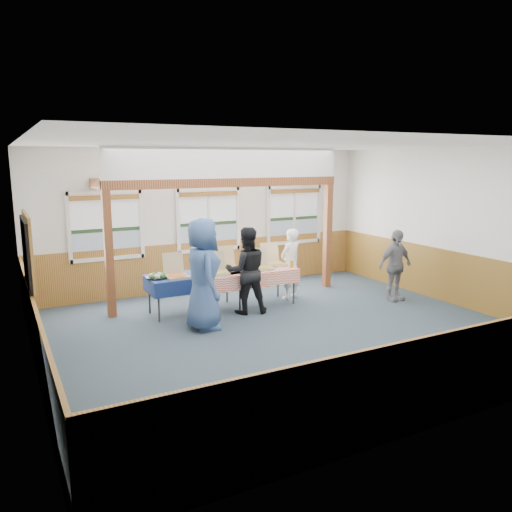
{
  "coord_description": "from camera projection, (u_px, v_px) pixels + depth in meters",
  "views": [
    {
      "loc": [
        -4.32,
        -7.1,
        2.95
      ],
      "look_at": [
        -0.07,
        1.0,
        1.18
      ],
      "focal_mm": 35.0,
      "sensor_mm": 36.0,
      "label": 1
    }
  ],
  "objects": [
    {
      "name": "man_blue",
      "position": [
        203.0,
        274.0,
        8.71
      ],
      "size": [
        0.73,
        1.03,
        1.97
      ],
      "primitive_type": "imported",
      "rotation": [
        0.0,
        0.0,
        1.46
      ],
      "color": "#345084",
      "rests_on": "floor"
    },
    {
      "name": "table_right",
      "position": [
        250.0,
        272.0,
        10.14
      ],
      "size": [
        1.94,
        0.93,
        0.76
      ],
      "rotation": [
        0.0,
        0.0,
        -0.05
      ],
      "color": "#2E2E2E",
      "rests_on": "floor"
    },
    {
      "name": "wainscot_front",
      "position": [
        447.0,
        378.0,
        5.58
      ],
      "size": [
        7.98,
        0.05,
        1.1
      ],
      "primitive_type": "cube",
      "color": "brown",
      "rests_on": "floor"
    },
    {
      "name": "wall_left",
      "position": [
        28.0,
        264.0,
        6.58
      ],
      "size": [
        0.0,
        8.0,
        8.0
      ],
      "primitive_type": "plane",
      "rotation": [
        1.57,
        0.0,
        1.57
      ],
      "color": "silver",
      "rests_on": "floor"
    },
    {
      "name": "wall_back",
      "position": [
        208.0,
        220.0,
        11.45
      ],
      "size": [
        8.0,
        0.0,
        8.0
      ],
      "primitive_type": "plane",
      "rotation": [
        1.57,
        0.0,
        0.0
      ],
      "color": "silver",
      "rests_on": "floor"
    },
    {
      "name": "wainscot_back",
      "position": [
        209.0,
        265.0,
        11.62
      ],
      "size": [
        7.98,
        0.05,
        1.1
      ],
      "primitive_type": "cube",
      "color": "brown",
      "rests_on": "floor"
    },
    {
      "name": "pizza_box_c",
      "position": [
        218.0,
        271.0,
        9.7
      ],
      "size": [
        0.45,
        0.53,
        0.43
      ],
      "rotation": [
        0.0,
        0.0,
        -0.13
      ],
      "color": "tan",
      "rests_on": "table_right"
    },
    {
      "name": "post_right",
      "position": [
        327.0,
        236.0,
        11.62
      ],
      "size": [
        0.15,
        0.15,
        2.4
      ],
      "primitive_type": "cube",
      "color": "#622915",
      "rests_on": "floor"
    },
    {
      "name": "woman_white",
      "position": [
        290.0,
        264.0,
        10.67
      ],
      "size": [
        0.64,
        0.52,
        1.52
      ],
      "primitive_type": "imported",
      "rotation": [
        0.0,
        0.0,
        3.45
      ],
      "color": "white",
      "rests_on": "floor"
    },
    {
      "name": "pizza_box_b",
      "position": [
        208.0,
        267.0,
        10.01
      ],
      "size": [
        0.52,
        0.59,
        0.47
      ],
      "rotation": [
        0.0,
        0.0,
        0.18
      ],
      "color": "tan",
      "rests_on": "table_left"
    },
    {
      "name": "ceiling",
      "position": [
        288.0,
        144.0,
        8.1
      ],
      "size": [
        8.0,
        8.0,
        0.0
      ],
      "primitive_type": "plane",
      "rotation": [
        3.14,
        0.0,
        0.0
      ],
      "color": "white",
      "rests_on": "wall_back"
    },
    {
      "name": "floor",
      "position": [
        286.0,
        332.0,
        8.71
      ],
      "size": [
        8.0,
        8.0,
        0.0
      ],
      "primitive_type": "plane",
      "color": "#283641",
      "rests_on": "ground"
    },
    {
      "name": "window_right",
      "position": [
        294.0,
        212.0,
        12.44
      ],
      "size": [
        1.56,
        0.1,
        1.46
      ],
      "color": "white",
      "rests_on": "wall_back"
    },
    {
      "name": "person_grey",
      "position": [
        395.0,
        265.0,
        10.53
      ],
      "size": [
        0.91,
        0.42,
        1.52
      ],
      "primitive_type": "imported",
      "rotation": [
        0.0,
        0.0,
        0.06
      ],
      "color": "gray",
      "rests_on": "floor"
    },
    {
      "name": "post_left",
      "position": [
        109.0,
        255.0,
        9.34
      ],
      "size": [
        0.15,
        0.15,
        2.4
      ],
      "primitive_type": "cube",
      "color": "#622915",
      "rests_on": "floor"
    },
    {
      "name": "wainscot_left",
      "position": [
        36.0,
        339.0,
        6.79
      ],
      "size": [
        0.05,
        6.98,
        1.1
      ],
      "primitive_type": "cube",
      "color": "brown",
      "rests_on": "floor"
    },
    {
      "name": "wall_front",
      "position": [
        456.0,
        287.0,
        5.36
      ],
      "size": [
        8.0,
        0.0,
        8.0
      ],
      "primitive_type": "plane",
      "rotation": [
        -1.57,
        0.0,
        0.0
      ],
      "color": "silver",
      "rests_on": "floor"
    },
    {
      "name": "window_mid",
      "position": [
        209.0,
        216.0,
        11.39
      ],
      "size": [
        1.56,
        0.1,
        1.46
      ],
      "color": "white",
      "rests_on": "wall_back"
    },
    {
      "name": "veggie_tray",
      "position": [
        157.0,
        277.0,
        9.38
      ],
      "size": [
        0.42,
        0.42,
        0.09
      ],
      "color": "black",
      "rests_on": "table_left"
    },
    {
      "name": "drink_glass",
      "position": [
        292.0,
        264.0,
        10.29
      ],
      "size": [
        0.07,
        0.07,
        0.15
      ],
      "primitive_type": "cylinder",
      "color": "#A57F1B",
      "rests_on": "table_right"
    },
    {
      "name": "table_left",
      "position": [
        195.0,
        277.0,
        9.74
      ],
      "size": [
        1.93,
        1.06,
        0.76
      ],
      "rotation": [
        0.0,
        0.0,
        -0.14
      ],
      "color": "#2E2E2E",
      "rests_on": "floor"
    },
    {
      "name": "wall_right",
      "position": [
        454.0,
        227.0,
        10.23
      ],
      "size": [
        0.0,
        8.0,
        8.0
      ],
      "primitive_type": "plane",
      "rotation": [
        1.57,
        0.0,
        -1.57
      ],
      "color": "silver",
      "rests_on": "floor"
    },
    {
      "name": "pizza_box_a",
      "position": [
        177.0,
        274.0,
        9.44
      ],
      "size": [
        0.41,
        0.5,
        0.44
      ],
      "rotation": [
        0.0,
        0.0,
        -0.02
      ],
      "color": "tan",
      "rests_on": "table_left"
    },
    {
      "name": "window_left",
      "position": [
        106.0,
        222.0,
        10.34
      ],
      "size": [
        1.56,
        0.1,
        1.46
      ],
      "color": "white",
      "rests_on": "wall_back"
    },
    {
      "name": "cross_beam",
      "position": [
        229.0,
        183.0,
        10.23
      ],
      "size": [
        5.15,
        0.18,
        0.18
      ],
      "primitive_type": "cube",
      "color": "#622915",
      "rests_on": "post_left"
    },
    {
      "name": "pizza_box_e",
      "position": [
        262.0,
        266.0,
        10.17
      ],
      "size": [
        0.41,
        0.49,
        0.4
      ],
      "rotation": [
        0.0,
        0.0,
        -0.1
      ],
      "color": "tan",
      "rests_on": "table_right"
    },
    {
      "name": "pizza_box_d",
      "position": [
        230.0,
        266.0,
        10.13
      ],
      "size": [
        0.43,
        0.52,
        0.45
      ],
      "rotation": [
        0.0,
        0.0,
        0.04
      ],
      "color": "tan",
      "rests_on": "table_right"
    },
    {
      "name": "pizza_box_f",
      "position": [
        274.0,
        262.0,
        10.54
      ],
      "size": [
        0.44,
        0.52,
        0.45
      ],
      "rotation": [
        0.0,
        0.0,
        -0.05
      ],
      "color": "tan",
      "rests_on": "table_right"
    },
    {
      "name": "wainscot_right",
      "position": [
        449.0,
        277.0,
        10.42
      ],
      "size": [
        0.05,
        6.98,
        1.1
      ],
      "primitive_type": "cube",
      "color": "brown",
      "rests_on": "floor"
    },
    {
      "name": "woman_black",
      "position": [
        246.0,
        271.0,
        9.63
      ],
      "size": [
        0.95,
        0.82,
        1.69
      ],
      "primitive_type": "imported",
      "rotation": [
        0.0,
        0.0,
        2.89
      ],
      "color": "black",
      "rests_on": "floor"
    },
    {
      "name": "cased_opening",
      "position": [
        30.0,
        288.0,
        7.48
      ],
      "size": [
        0.06,
        1.3,
        2.1
      ],
      "primitive_type": "cube",
      "color": "#2E2E2E",
      "rests_on": "wall_left"
    }
  ]
}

